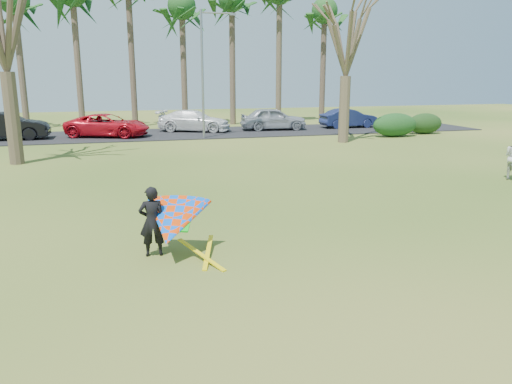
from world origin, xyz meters
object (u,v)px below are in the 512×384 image
object	(u,v)px
car_1	(5,126)
kite_flyer	(171,222)
car_5	(349,118)
car_2	(108,125)
car_4	(273,119)
bare_tree_right	(347,31)
streetlight	(205,68)
car_3	(194,121)
bare_tree_left	(0,8)

from	to	relation	value
car_1	kite_flyer	world-z (taller)	kite_flyer
car_5	kite_flyer	xyz separation A→B (m)	(-16.25, -24.69, 0.06)
car_1	car_5	xyz separation A→B (m)	(24.11, 1.13, -0.13)
car_2	car_5	size ratio (longest dim) A/B	1.23
car_2	car_5	world-z (taller)	car_2
car_2	car_4	bearing A→B (deg)	-63.78
bare_tree_right	car_2	size ratio (longest dim) A/B	1.71
streetlight	car_4	xyz separation A→B (m)	(5.64, 3.42, -3.58)
bare_tree_right	kite_flyer	size ratio (longest dim) A/B	3.86
bare_tree_right	car_4	bearing A→B (deg)	106.52
streetlight	car_5	distance (m)	12.80
streetlight	car_5	size ratio (longest dim) A/B	1.83
streetlight	car_3	distance (m)	5.41
car_1	car_3	bearing A→B (deg)	-82.48
car_1	car_4	xyz separation A→B (m)	(17.99, 1.10, -0.03)
bare_tree_left	car_3	world-z (taller)	bare_tree_left
bare_tree_right	car_1	world-z (taller)	bare_tree_right
bare_tree_right	car_5	distance (m)	10.21
car_2	car_4	distance (m)	11.86
bare_tree_left	streetlight	size ratio (longest dim) A/B	1.21
bare_tree_right	car_3	world-z (taller)	bare_tree_right
bare_tree_right	car_4	xyz separation A→B (m)	(-2.20, 7.42, -5.68)
bare_tree_left	kite_flyer	world-z (taller)	bare_tree_left
car_2	kite_flyer	size ratio (longest dim) A/B	2.26
car_4	bare_tree_right	bearing A→B (deg)	-158.62
car_2	streetlight	bearing A→B (deg)	-89.60
bare_tree_right	car_5	world-z (taller)	bare_tree_right
bare_tree_right	car_5	xyz separation A→B (m)	(3.92, 7.44, -5.79)
car_4	car_1	bearing A→B (deg)	98.37
bare_tree_left	streetlight	distance (m)	12.58
streetlight	car_2	distance (m)	7.52
car_5	car_2	bearing A→B (deg)	92.88
kite_flyer	car_4	bearing A→B (deg)	67.67
kite_flyer	car_3	bearing A→B (deg)	80.31
bare_tree_right	kite_flyer	world-z (taller)	bare_tree_right
bare_tree_right	car_3	distance (m)	12.70
car_1	streetlight	bearing A→B (deg)	-100.94
car_1	car_3	size ratio (longest dim) A/B	0.99
kite_flyer	bare_tree_left	bearing A→B (deg)	111.70
kite_flyer	car_1	bearing A→B (deg)	108.44
car_4	car_5	bearing A→B (deg)	-84.88
car_5	streetlight	bearing A→B (deg)	105.51
bare_tree_left	car_4	world-z (taller)	bare_tree_left
car_3	car_2	bearing A→B (deg)	129.71
car_4	car_2	bearing A→B (deg)	100.32
bare_tree_left	kite_flyer	size ratio (longest dim) A/B	4.06
car_3	car_5	bearing A→B (deg)	-68.78
bare_tree_left	car_1	world-z (taller)	bare_tree_left
streetlight	car_2	size ratio (longest dim) A/B	1.48
car_2	car_3	xyz separation A→B (m)	(5.98, 1.70, 0.01)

